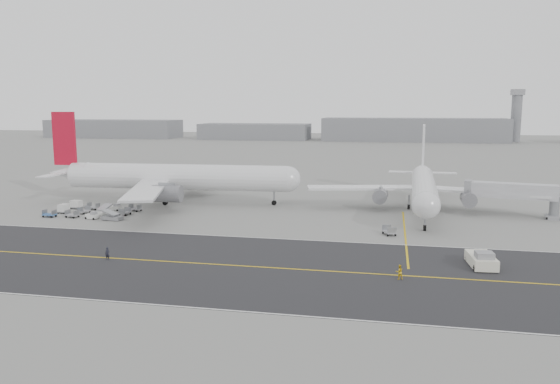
% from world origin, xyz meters
% --- Properties ---
extents(ground, '(700.00, 700.00, 0.00)m').
position_xyz_m(ground, '(0.00, 0.00, 0.00)').
color(ground, gray).
rests_on(ground, ground).
extents(taxiway, '(220.00, 59.00, 0.03)m').
position_xyz_m(taxiway, '(5.02, -17.98, 0.01)').
color(taxiway, '#2C2C2F').
rests_on(taxiway, ground).
extents(horizon_buildings, '(520.00, 28.00, 28.00)m').
position_xyz_m(horizon_buildings, '(30.00, 260.00, 0.00)').
color(horizon_buildings, gray).
rests_on(horizon_buildings, ground).
extents(control_tower, '(7.00, 7.00, 31.25)m').
position_xyz_m(control_tower, '(100.00, 265.00, 16.25)').
color(control_tower, gray).
rests_on(control_tower, ground).
extents(airliner_a, '(57.82, 57.08, 19.93)m').
position_xyz_m(airliner_a, '(-20.13, 26.13, 5.74)').
color(airliner_a, silver).
rests_on(airliner_a, ground).
extents(airliner_b, '(48.23, 48.83, 16.83)m').
position_xyz_m(airliner_b, '(34.05, 27.96, 4.86)').
color(airliner_b, silver).
rests_on(airliner_b, ground).
extents(pushback_tug, '(3.60, 8.37, 2.37)m').
position_xyz_m(pushback_tug, '(39.52, -11.96, 0.97)').
color(pushback_tug, silver).
rests_on(pushback_tug, ground).
extents(jet_bridge, '(17.93, 6.56, 6.69)m').
position_xyz_m(jet_bridge, '(50.41, 24.80, 4.66)').
color(jet_bridge, gray).
rests_on(jet_bridge, ground).
extents(gse_cluster, '(22.62, 18.35, 1.85)m').
position_xyz_m(gse_cluster, '(-30.36, 10.56, 0.00)').
color(gse_cluster, gray).
rests_on(gse_cluster, ground).
extents(stray_dolly, '(2.44, 2.95, 1.56)m').
position_xyz_m(stray_dolly, '(27.39, 4.14, 0.00)').
color(stray_dolly, silver).
rests_on(stray_dolly, ground).
extents(ground_crew_a, '(0.67, 0.45, 1.82)m').
position_xyz_m(ground_crew_a, '(-10.84, -18.98, 0.91)').
color(ground_crew_a, black).
rests_on(ground_crew_a, ground).
extents(ground_crew_b, '(1.08, 0.95, 1.86)m').
position_xyz_m(ground_crew_b, '(28.75, -19.54, 0.93)').
color(ground_crew_b, gold).
rests_on(ground_crew_b, ground).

